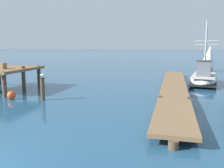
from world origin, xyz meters
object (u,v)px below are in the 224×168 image
object	(u,v)px
mooring_piling	(43,88)
distant_sailboat	(209,59)
fishing_boat_1	(204,78)
mooring_buoy	(11,95)
perched_seagull	(42,75)

from	to	relation	value
mooring_piling	distant_sailboat	bearing A→B (deg)	64.48
fishing_boat_1	distant_sailboat	xyz separation A→B (m)	(0.85, 12.20, 1.03)
fishing_boat_1	mooring_buoy	bearing A→B (deg)	-138.80
mooring_piling	perched_seagull	size ratio (longest dim) A/B	3.98
mooring_piling	distant_sailboat	size ratio (longest dim) A/B	0.39
fishing_boat_1	mooring_buoy	world-z (taller)	fishing_boat_1
fishing_boat_1	distant_sailboat	size ratio (longest dim) A/B	1.84
perched_seagull	distant_sailboat	world-z (taller)	distant_sailboat
mooring_piling	mooring_buoy	bearing A→B (deg)	-169.59
fishing_boat_1	perched_seagull	bearing A→B (deg)	-134.33
distant_sailboat	mooring_piling	bearing A→B (deg)	-115.52
mooring_buoy	distant_sailboat	bearing A→B (deg)	60.65
distant_sailboat	perched_seagull	bearing A→B (deg)	-115.53
fishing_boat_1	perched_seagull	distance (m)	13.98
perched_seagull	distant_sailboat	distance (m)	24.57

